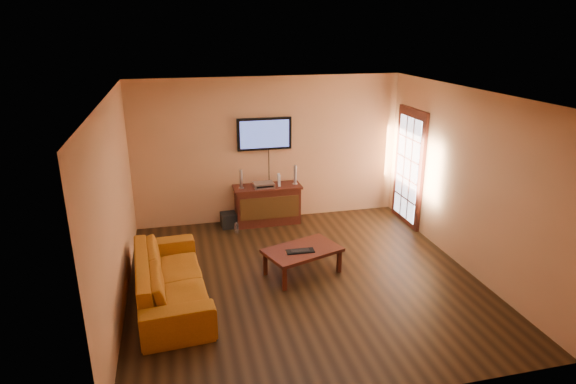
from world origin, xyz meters
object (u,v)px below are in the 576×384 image
object	(u,v)px
speaker_left	(241,180)
keyboard	(300,251)
subwoofer	(229,220)
bottle	(236,228)
game_console	(279,180)
television	(264,134)
coffee_table	(302,252)
sofa	(170,271)
speaker_right	(295,175)
av_receiver	(264,185)
media_console	(267,204)

from	to	relation	value
speaker_left	keyboard	size ratio (longest dim) A/B	0.84
subwoofer	bottle	size ratio (longest dim) A/B	1.23
game_console	speaker_left	bearing A→B (deg)	-173.44
bottle	keyboard	bearing A→B (deg)	-68.20
game_console	subwoofer	bearing A→B (deg)	-172.41
game_console	bottle	distance (m)	1.19
bottle	television	bearing A→B (deg)	41.25
coffee_table	sofa	bearing A→B (deg)	-170.86
sofa	keyboard	distance (m)	1.87
speaker_right	subwoofer	distance (m)	1.49
coffee_table	keyboard	world-z (taller)	keyboard
speaker_right	av_receiver	bearing A→B (deg)	-176.15
speaker_right	speaker_left	bearing A→B (deg)	-179.20
speaker_right	keyboard	world-z (taller)	speaker_right
av_receiver	subwoofer	bearing A→B (deg)	177.46
speaker_left	game_console	xyz separation A→B (m)	(0.71, 0.00, -0.06)
media_console	speaker_right	world-z (taller)	speaker_right
coffee_table	speaker_left	world-z (taller)	speaker_left
sofa	game_console	world-z (taller)	game_console
coffee_table	speaker_left	distance (m)	2.20
game_console	keyboard	size ratio (longest dim) A/B	0.51
speaker_right	keyboard	size ratio (longest dim) A/B	0.86
game_console	bottle	world-z (taller)	game_console
media_console	sofa	bearing A→B (deg)	-127.15
sofa	bottle	xyz separation A→B (m)	(1.15, 2.00, -0.34)
sofa	av_receiver	size ratio (longest dim) A/B	6.08
bottle	av_receiver	bearing A→B (deg)	29.65
television	coffee_table	distance (m)	2.62
keyboard	coffee_table	bearing A→B (deg)	55.82
television	speaker_left	xyz separation A→B (m)	(-0.48, -0.21, -0.78)
keyboard	subwoofer	bearing A→B (deg)	111.01
media_console	keyboard	xyz separation A→B (m)	(0.07, -2.14, 0.04)
sofa	speaker_right	xyz separation A→B (m)	(2.33, 2.37, 0.46)
sofa	av_receiver	xyz separation A→B (m)	(1.72, 2.33, 0.34)
speaker_right	subwoofer	xyz separation A→B (m)	(-1.28, -0.03, -0.76)
media_console	av_receiver	bearing A→B (deg)	-151.58
sofa	speaker_left	size ratio (longest dim) A/B	6.38
television	game_console	size ratio (longest dim) A/B	4.73
subwoofer	keyboard	xyz separation A→B (m)	(0.81, -2.11, 0.28)
sofa	av_receiver	bearing A→B (deg)	-40.61
television	speaker_right	world-z (taller)	television
game_console	keyboard	distance (m)	2.18
coffee_table	speaker_left	bearing A→B (deg)	106.53
speaker_right	media_console	bearing A→B (deg)	-179.96
subwoofer	media_console	bearing A→B (deg)	-1.41
sofa	speaker_right	world-z (taller)	speaker_right
subwoofer	bottle	bearing A→B (deg)	-77.20
sofa	game_console	xyz separation A→B (m)	(2.01, 2.35, 0.40)
speaker_right	av_receiver	distance (m)	0.62
subwoofer	keyboard	distance (m)	2.28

